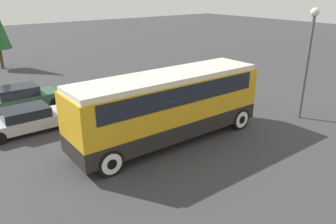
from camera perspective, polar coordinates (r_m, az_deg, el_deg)
name	(u,v)px	position (r m, az deg, el deg)	size (l,w,h in m)	color
ground_plane	(168,141)	(15.74, 0.00, -5.03)	(120.00, 120.00, 0.00)	#38383A
tour_bus	(170,101)	(15.04, 0.29, 1.85)	(9.41, 2.53, 3.28)	black
parked_car_near	(21,98)	(21.34, -24.25, 2.21)	(4.19, 1.88, 1.46)	#2D5638
parked_car_mid	(29,119)	(18.02, -23.08, -1.12)	(4.22, 1.86, 1.27)	#BCBCC1
parked_car_far	(125,90)	(21.48, -7.57, 3.84)	(4.33, 1.87, 1.29)	navy
lamp_post	(309,49)	(18.91, 23.41, 10.07)	(0.44, 0.44, 5.95)	#515156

